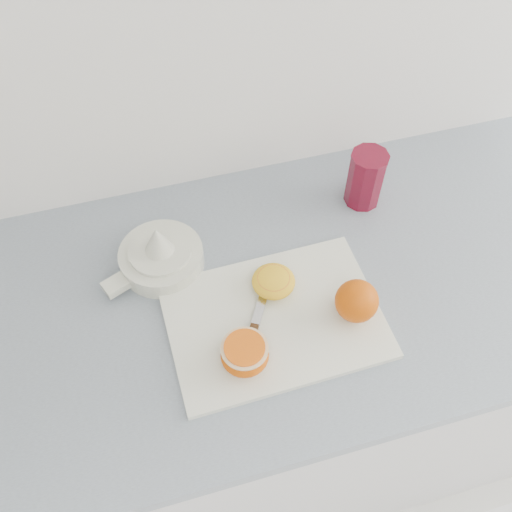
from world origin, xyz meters
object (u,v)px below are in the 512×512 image
(cutting_board, at_px, (274,319))
(red_tumbler, at_px, (365,180))
(half_orange, at_px, (245,354))
(citrus_juicer, at_px, (160,256))
(counter, at_px, (294,376))

(cutting_board, relative_size, red_tumbler, 3.02)
(red_tumbler, bearing_deg, cutting_board, -138.37)
(cutting_board, height_order, half_orange, half_orange)
(half_orange, relative_size, red_tumbler, 0.65)
(half_orange, height_order, citrus_juicer, citrus_juicer)
(cutting_board, xyz_separation_m, half_orange, (-0.07, -0.07, 0.03))
(cutting_board, relative_size, citrus_juicer, 1.89)
(counter, distance_m, cutting_board, 0.46)
(counter, xyz_separation_m, half_orange, (-0.16, -0.14, 0.48))
(cutting_board, distance_m, red_tumbler, 0.35)
(counter, bearing_deg, citrus_juicer, 158.53)
(half_orange, distance_m, citrus_juicer, 0.26)
(counter, relative_size, citrus_juicer, 11.76)
(counter, height_order, citrus_juicer, citrus_juicer)
(cutting_board, bearing_deg, red_tumbler, 41.63)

